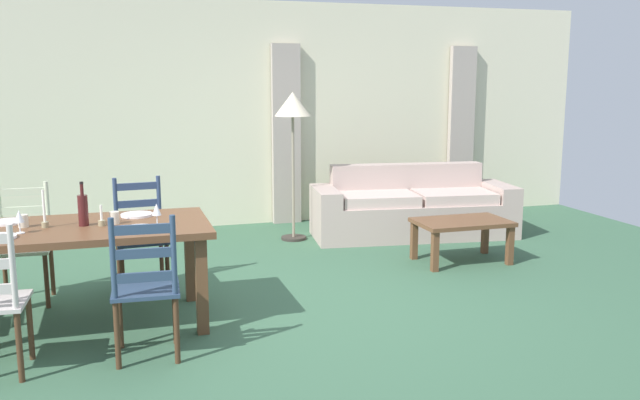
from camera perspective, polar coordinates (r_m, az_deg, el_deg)
ground_plane at (r=5.34m, az=-2.25°, el=-9.33°), size 9.60×9.60×0.02m
wall_far at (r=8.28m, az=-8.17°, el=7.16°), size 9.60×0.16×2.70m
curtain_panel_left at (r=8.31m, az=-2.87°, el=5.53°), size 0.35×0.08×2.20m
curtain_panel_right at (r=9.19m, az=11.87°, el=5.77°), size 0.35×0.08×2.20m
dining_table at (r=5.09m, az=-20.20°, el=-3.07°), size 1.90×0.96×0.75m
dining_chair_near_right at (r=4.43m, az=-14.58°, el=-7.18°), size 0.44×0.42×0.96m
dining_chair_far_left at (r=5.89m, az=-23.81°, el=-3.41°), size 0.43×0.42×0.96m
dining_chair_far_right at (r=5.88m, az=-14.97°, el=-2.91°), size 0.45×0.43×0.96m
dinner_plate_near_right at (r=4.81m, az=-15.07°, el=-2.35°), size 0.24×0.24×0.02m
fork_near_right at (r=4.81m, az=-16.85°, el=-2.52°), size 0.02×0.17×0.01m
dinner_plate_far_left at (r=5.36m, az=-24.93°, el=-1.70°), size 0.24×0.24×0.02m
dinner_plate_far_right at (r=5.30m, az=-15.27°, el=-1.22°), size 0.24×0.24×0.02m
fork_far_right at (r=5.30m, az=-16.88°, el=-1.37°), size 0.02×0.17×0.01m
wine_bottle at (r=5.05m, az=-19.45°, el=-0.76°), size 0.07×0.07×0.32m
wine_glass_near_left at (r=4.95m, az=-24.15°, el=-1.35°), size 0.06×0.06×0.16m
wine_glass_near_right at (r=4.90m, az=-13.68°, el=-0.86°), size 0.06×0.06×0.16m
coffee_cup_primary at (r=5.05m, az=-17.04°, el=-1.45°), size 0.07×0.07×0.09m
coffee_cup_secondary at (r=5.16m, az=-23.87°, el=-1.64°), size 0.07×0.07×0.09m
candle_tall at (r=5.09m, az=-22.32°, el=-1.32°), size 0.05×0.05×0.27m
candle_short at (r=5.01m, az=-18.03°, el=-1.65°), size 0.05×0.05×0.15m
couch at (r=7.81m, az=7.78°, el=-0.85°), size 2.36×1.08×0.80m
coffee_table at (r=6.72m, az=11.94°, el=-2.22°), size 0.90×0.56×0.42m
standing_lamp at (r=7.39m, az=-2.32°, el=7.36°), size 0.40×0.40×1.64m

